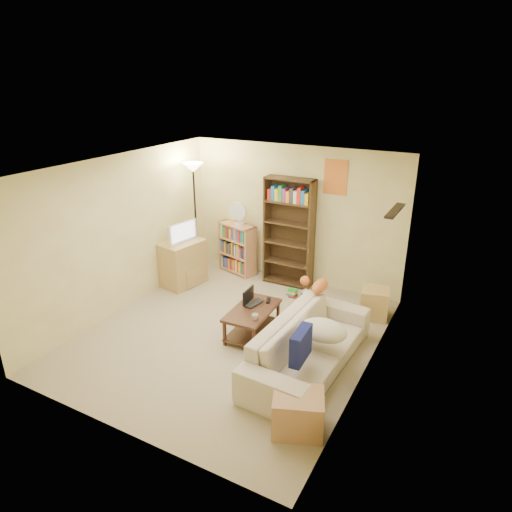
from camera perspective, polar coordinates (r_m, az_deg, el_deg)
name	(u,v)px	position (r m, az deg, el deg)	size (l,w,h in m)	color
room	(229,232)	(6.21, -3.41, 3.07)	(4.50, 4.54, 2.52)	tan
sofa	(309,345)	(6.09, 6.64, -10.96)	(1.01, 2.34, 0.67)	#BDAF9C
navy_pillow	(301,345)	(5.50, 5.63, -11.04)	(0.44, 0.13, 0.40)	navy
cream_blanket	(323,330)	(5.95, 8.43, -9.18)	(0.62, 0.44, 0.27)	beige
tabby_cat	(317,285)	(6.69, 7.67, -3.62)	(0.53, 0.21, 0.18)	#D3632C
coffee_table	(252,318)	(6.76, -0.46, -7.76)	(0.58, 0.99, 0.43)	#3D2017
laptop	(257,304)	(6.78, 0.11, -6.05)	(0.26, 0.36, 0.03)	black
laptop_screen	(248,295)	(6.78, -0.97, -4.94)	(0.01, 0.32, 0.22)	white
mug	(255,317)	(6.40, -0.12, -7.60)	(0.12, 0.12, 0.08)	silver
tv_remote	(268,300)	(6.90, 1.54, -5.58)	(0.05, 0.17, 0.02)	black
tv_stand	(182,263)	(8.41, -9.20, -0.86)	(0.55, 0.77, 0.82)	tan
television	(180,232)	(8.20, -9.45, 3.00)	(0.20, 0.66, 0.38)	black
tall_bookshelf	(289,230)	(8.10, 4.11, 3.26)	(0.89, 0.30, 1.97)	#412D19
short_bookshelf	(237,249)	(8.77, -2.34, 0.94)	(0.81, 0.50, 0.97)	tan
desk_fan	(238,213)	(8.48, -2.26, 5.33)	(0.35, 0.19, 0.45)	silver
floor_lamp	(194,187)	(8.32, -7.75, 8.50)	(0.37, 0.37, 2.16)	black
side_table	(374,303)	(7.50, 14.57, -5.70)	(0.42, 0.42, 0.48)	tan
end_cabinet	(298,413)	(5.21, 5.28, -18.94)	(0.54, 0.45, 0.45)	tan
book_stacks	(300,294)	(7.92, 5.53, -4.79)	(0.42, 0.13, 0.17)	red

